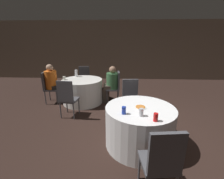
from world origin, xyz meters
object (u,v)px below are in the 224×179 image
at_px(chair_far_west, 48,85).
at_px(soda_can_blue, 124,110).
at_px(chair_far_south, 67,96).
at_px(person_green_jacket, 111,84).
at_px(person_orange_shirt, 54,84).
at_px(soda_can_silver, 141,112).
at_px(soda_can_red, 156,117).
at_px(chair_far_north, 84,77).
at_px(chair_near_south, 162,160).
at_px(pizza_plate_near, 140,107).
at_px(table_near, 139,126).
at_px(chair_near_north, 130,96).
at_px(table_far, 83,91).
at_px(chair_far_east, 116,85).
at_px(bottle_far, 76,73).

bearing_deg(chair_far_west, soda_can_blue, 42.40).
distance_m(chair_far_south, person_green_jacket, 1.45).
height_order(person_orange_shirt, soda_can_silver, person_orange_shirt).
xyz_separation_m(soda_can_silver, soda_can_red, (0.18, -0.15, 0.00)).
relative_size(chair_far_north, person_green_jacket, 0.85).
relative_size(chair_near_south, pizza_plate_near, 4.46).
height_order(table_near, chair_near_north, chair_near_north).
distance_m(table_far, chair_far_east, 1.05).
relative_size(chair_near_north, soda_can_silver, 7.89).
xyz_separation_m(table_far, chair_near_south, (1.61, -2.97, 0.20)).
distance_m(person_orange_shirt, soda_can_red, 3.45).
xyz_separation_m(chair_near_north, pizza_plate_near, (0.10, -1.02, 0.17)).
height_order(chair_far_west, chair_far_north, same).
bearing_deg(pizza_plate_near, table_near, 96.16).
distance_m(chair_near_south, pizza_plate_near, 1.04).
bearing_deg(chair_far_north, soda_can_silver, 107.26).
xyz_separation_m(chair_far_north, soda_can_silver, (1.63, -3.28, 0.23)).
distance_m(soda_can_blue, bottle_far, 2.99).
distance_m(chair_near_south, person_green_jacket, 3.11).
bearing_deg(soda_can_blue, bottle_far, 119.69).
relative_size(table_far, chair_far_west, 1.26).
bearing_deg(person_orange_shirt, soda_can_silver, 42.80).
bearing_deg(chair_far_south, bottle_far, 103.04).
height_order(person_green_jacket, soda_can_blue, person_green_jacket).
bearing_deg(soda_can_silver, chair_far_south, 141.91).
distance_m(chair_near_south, soda_can_blue, 0.89).
xyz_separation_m(person_orange_shirt, pizza_plate_near, (2.36, -1.90, 0.13)).
bearing_deg(chair_far_north, table_near, 110.06).
bearing_deg(soda_can_red, chair_far_west, 138.71).
distance_m(table_near, pizza_plate_near, 0.37).
xyz_separation_m(chair_near_north, chair_far_south, (-1.53, -0.09, 0.00)).
bearing_deg(chair_near_south, chair_far_west, 125.77).
bearing_deg(chair_far_west, chair_far_north, 137.75).
distance_m(chair_far_west, pizza_plate_near, 3.16).
relative_size(chair_far_east, soda_can_red, 7.89).
bearing_deg(soda_can_red, soda_can_silver, 140.80).
xyz_separation_m(chair_near_north, soda_can_blue, (-0.20, -1.28, 0.23)).
bearing_deg(person_green_jacket, chair_far_south, 133.99).
bearing_deg(table_far, soda_can_red, -55.65).
bearing_deg(chair_near_north, table_far, -38.92).
xyz_separation_m(pizza_plate_near, soda_can_blue, (-0.29, -0.26, 0.05)).
bearing_deg(table_far, chair_far_west, -176.30).
height_order(table_far, chair_near_north, chair_near_north).
distance_m(chair_near_north, person_orange_shirt, 2.43).
xyz_separation_m(chair_near_north, person_green_jacket, (-0.54, 0.98, 0.02)).
height_order(chair_near_north, chair_far_north, same).
bearing_deg(soda_can_silver, person_green_jacket, 104.64).
distance_m(chair_far_south, pizza_plate_near, 1.88).
bearing_deg(chair_far_west, table_near, 49.50).
xyz_separation_m(chair_near_north, chair_far_west, (-2.43, 0.87, 0.00)).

